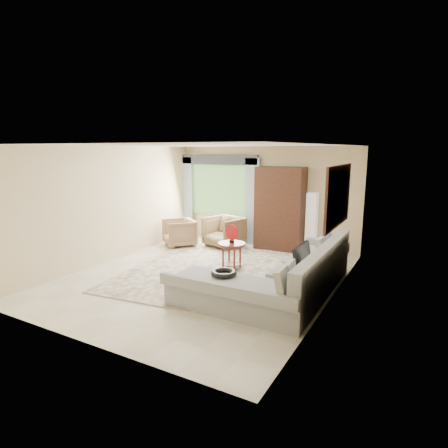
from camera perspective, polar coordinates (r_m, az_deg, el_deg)
The scene contains 17 objects.
ground at distance 7.64m, azimuth -2.94°, elevation -8.02°, with size 6.00×6.00×0.00m, color silver.
area_rug at distance 8.02m, azimuth -2.89°, elevation -6.99°, with size 3.00×4.00×0.02m, color beige.
sectional_sofa at distance 6.66m, azimuth 9.47°, elevation -8.55°, with size 2.30×3.46×0.90m.
tv_screen at distance 6.46m, azimuth 11.89°, elevation -5.19°, with size 0.06×0.74×0.48m, color black.
garden_hose at distance 6.16m, azimuth -0.03°, elevation -7.48°, with size 0.43×0.43×0.09m, color black.
coffee_table at distance 8.00m, azimuth 1.17°, elevation -4.80°, with size 0.58×0.58×0.58m.
red_disc at distance 7.87m, azimuth 1.19°, elevation -1.27°, with size 0.34×0.34×0.03m, color #9D0F11.
armchair_left at distance 9.96m, azimuth -6.83°, elevation -1.32°, with size 0.76×0.78×0.71m, color #9D7855.
armchair_right at distance 9.80m, azimuth -0.00°, elevation -1.20°, with size 0.85×0.88×0.80m, color #8E754D.
potted_plant at distance 11.08m, azimuth -5.49°, elevation -0.32°, with size 0.53×0.46×0.59m, color #999999.
armoire at distance 9.53m, azimuth 8.54°, elevation 2.29°, with size 1.20×0.55×2.10m, color black.
floor_lamp at distance 9.39m, azimuth 13.18°, elevation 0.13°, with size 0.24×0.24×1.50m, color silver.
window at distance 10.51m, azimuth -0.69°, elevation 5.19°, with size 1.80×0.04×1.40m, color #669E59.
curtain_left at distance 11.02m, azimuth -5.68°, elevation 4.11°, with size 0.40×0.08×2.30m, color #9EB7CC.
curtain_right at distance 9.98m, azimuth 4.31°, elevation 3.38°, with size 0.40×0.08×2.30m, color #9EB7CC.
valance at distance 10.39m, azimuth -0.90°, elevation 9.82°, with size 2.40×0.12×0.26m, color #1E232D.
wall_mirror at distance 6.64m, azimuth 16.98°, elevation 4.09°, with size 0.05×1.70×1.05m.
Camera 1 is at (3.83, -6.10, 2.54)m, focal length 30.00 mm.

